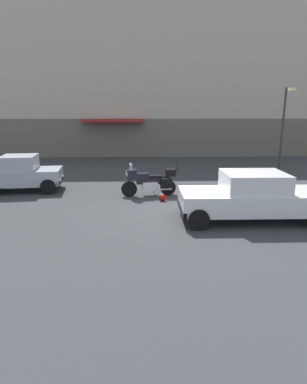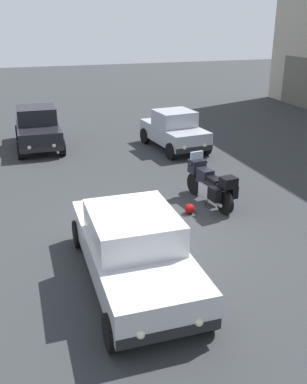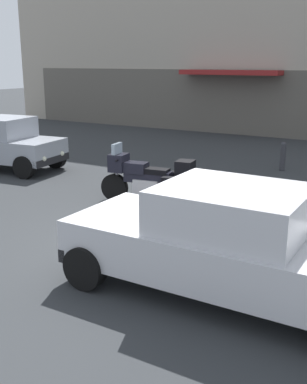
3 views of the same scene
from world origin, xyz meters
TOP-DOWN VIEW (x-y plane):
  - ground_plane at (0.00, 0.00)m, footprint 80.00×80.00m
  - motorcycle at (-1.24, 2.22)m, footprint 2.26×0.90m
  - helmet at (-0.78, 1.41)m, footprint 0.28×0.28m
  - car_sedan_far at (1.93, -0.94)m, footprint 4.59×1.93m
  - car_compact_side at (-6.82, 3.21)m, footprint 3.59×2.03m
  - bollard_curbside at (0.39, 7.26)m, footprint 0.16×0.16m

SIDE VIEW (x-z plane):
  - ground_plane at x=0.00m, z-range 0.00..0.00m
  - helmet at x=-0.78m, z-range 0.00..0.28m
  - bollard_curbside at x=0.39m, z-range 0.03..0.89m
  - motorcycle at x=-1.24m, z-range -0.06..1.30m
  - car_compact_side at x=-6.82m, z-range -0.01..1.55m
  - car_sedan_far at x=1.93m, z-range 0.00..1.56m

